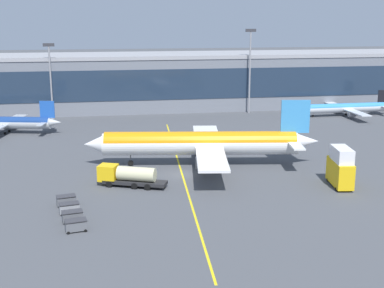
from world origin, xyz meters
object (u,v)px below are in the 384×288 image
Objects in this scene: fuel_tanker at (128,175)px; baggage_cart_2 at (69,208)px; commuter_jet_far at (1,122)px; baggage_cart_3 at (66,200)px; main_airliner at (202,143)px; catering_lift at (341,167)px; commuter_jet_near at (344,108)px; baggage_cart_0 at (76,225)px; baggage_cart_1 at (72,216)px.

baggage_cart_2 is at bearing -128.59° from fuel_tanker.
commuter_jet_far is (-18.09, 53.62, 1.75)m from baggage_cart_2.
commuter_jet_far is at bearing 109.12° from baggage_cart_3.
fuel_tanker is 3.79× the size of baggage_cart_2.
baggage_cart_2 is 0.11× the size of commuter_jet_far.
main_airliner is at bearing 37.11° from baggage_cart_3.
baggage_cart_2 is at bearing -173.00° from catering_lift.
baggage_cart_2 is at bearing -79.37° from baggage_cart_3.
baggage_cart_0 is at bearing -134.75° from commuter_jet_near.
baggage_cart_0 is 9.60m from baggage_cart_3.
baggage_cart_0 is 94.77m from commuter_jet_near.
baggage_cart_2 is 91.29m from commuter_jet_near.
baggage_cart_2 is (-1.18, 6.29, 0.00)m from baggage_cart_0.
baggage_cart_1 is at bearing -79.37° from baggage_cart_2.
baggage_cart_3 is at bearing 100.63° from baggage_cart_1.
fuel_tanker is at bearing 39.34° from baggage_cart_3.
fuel_tanker reaches higher than baggage_cart_2.
commuter_jet_far is 0.99× the size of commuter_jet_near.
catering_lift is 2.45× the size of baggage_cart_0.
commuter_jet_far is (-59.20, 48.57, -0.53)m from catering_lift.
catering_lift is 2.45× the size of baggage_cart_3.
baggage_cart_1 is at bearing -71.78° from commuter_jet_far.
main_airliner is 14.41× the size of baggage_cart_3.
main_airliner reaches higher than baggage_cart_0.
commuter_jet_near reaches higher than baggage_cart_1.
baggage_cart_2 is 1.00× the size of baggage_cart_3.
commuter_jet_far is (-17.50, 50.48, 1.75)m from baggage_cart_3.
baggage_cart_2 is 3.20m from baggage_cart_3.
baggage_cart_0 is 0.11× the size of commuter_jet_far.
commuter_jet_near is (67.90, 61.01, 1.44)m from baggage_cart_2.
baggage_cart_2 and baggage_cart_3 have the same top height.
fuel_tanker is 0.39× the size of commuter_jet_near.
catering_lift is at bearing 11.43° from baggage_cart_1.
main_airliner reaches higher than commuter_jet_far.
commuter_jet_far reaches higher than fuel_tanker.
baggage_cart_0 is at bearing -128.09° from main_airliner.
commuter_jet_near reaches higher than baggage_cart_3.
baggage_cart_2 is (-21.93, -20.18, -3.33)m from main_airliner.
fuel_tanker is at bearing -139.68° from commuter_jet_near.
fuel_tanker is 13.46m from baggage_cart_2.
commuter_jet_near is (59.52, 50.51, 0.47)m from fuel_tanker.
fuel_tanker is 78.07m from commuter_jet_near.
baggage_cart_3 is at bearing -70.88° from commuter_jet_far.
catering_lift is 41.57m from baggage_cart_0.
main_airliner is 14.41× the size of baggage_cart_0.
commuter_jet_far is at bearing 140.63° from catering_lift.
commuter_jet_near is at bearing 41.61° from main_airliner.
commuter_jet_near is at bearing 41.94° from baggage_cart_2.
catering_lift is at bearing -38.27° from main_airliner.
commuter_jet_far is at bearing -175.09° from commuter_jet_near.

